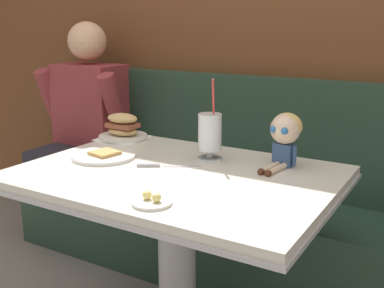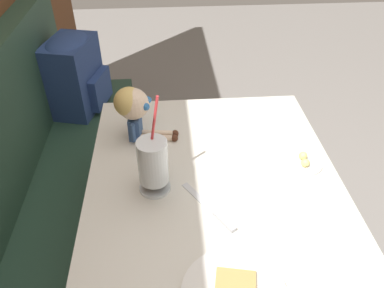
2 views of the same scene
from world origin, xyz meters
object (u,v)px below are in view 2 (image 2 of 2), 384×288
at_px(milkshake_glass, 153,164).
at_px(butter_knife, 217,214).
at_px(butter_saucer, 304,163).
at_px(backpack, 75,73).
at_px(seated_doll, 133,107).

bearing_deg(milkshake_glass, butter_knife, -124.94).
distance_m(milkshake_glass, butter_knife, 0.23).
bearing_deg(butter_saucer, backpack, 45.80).
bearing_deg(backpack, milkshake_glass, -156.49).
height_order(butter_knife, backpack, backpack).
bearing_deg(seated_doll, backpack, 27.01).
relative_size(milkshake_glass, butter_saucer, 2.63).
xyz_separation_m(milkshake_glass, butter_knife, (-0.12, -0.17, -0.09)).
height_order(butter_saucer, butter_knife, butter_saucer).
relative_size(butter_knife, backpack, 0.52).
height_order(butter_saucer, seated_doll, seated_doll).
xyz_separation_m(butter_saucer, butter_knife, (-0.20, 0.31, -0.00)).
relative_size(milkshake_glass, seated_doll, 1.40).
relative_size(butter_knife, seated_doll, 0.93).
xyz_separation_m(milkshake_glass, backpack, (0.95, 0.42, -0.18)).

